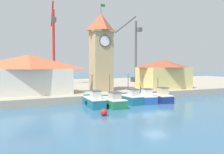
# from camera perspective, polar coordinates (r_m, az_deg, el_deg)

# --- Properties ---
(ground_plane) EXTENTS (300.00, 300.00, 0.00)m
(ground_plane) POSITION_cam_1_polar(r_m,az_deg,el_deg) (25.00, 11.27, -9.14)
(ground_plane) COLOR #386689
(quay_wharf) EXTENTS (120.00, 40.00, 1.05)m
(quay_wharf) POSITION_cam_1_polar(r_m,az_deg,el_deg) (51.02, -7.72, -2.42)
(quay_wharf) COLOR #A89E89
(quay_wharf) RESTS_ON ground
(fishing_boat_far_left) EXTENTS (2.00, 5.10, 4.10)m
(fishing_boat_far_left) POSITION_cam_1_polar(r_m,az_deg,el_deg) (28.10, -4.80, -6.21)
(fishing_boat_far_left) COLOR #196B7F
(fishing_boat_far_left) RESTS_ON ground
(fishing_boat_left_outer) EXTENTS (2.21, 4.97, 4.11)m
(fishing_boat_left_outer) POSITION_cam_1_polar(r_m,az_deg,el_deg) (28.00, -0.03, -6.35)
(fishing_boat_left_outer) COLOR #237A4C
(fishing_boat_left_outer) RESTS_ON ground
(fishing_boat_left_inner) EXTENTS (2.40, 4.31, 4.06)m
(fishing_boat_left_inner) POSITION_cam_1_polar(r_m,az_deg,el_deg) (30.46, 4.80, -5.54)
(fishing_boat_left_inner) COLOR #196B7F
(fishing_boat_left_inner) RESTS_ON ground
(fishing_boat_mid_left) EXTENTS (2.40, 4.51, 3.90)m
(fishing_boat_mid_left) POSITION_cam_1_polar(r_m,az_deg,el_deg) (31.47, 8.50, -5.34)
(fishing_boat_mid_left) COLOR #2356A8
(fishing_boat_mid_left) RESTS_ON ground
(fishing_boat_center) EXTENTS (2.34, 4.77, 3.51)m
(fishing_boat_center) POSITION_cam_1_polar(r_m,az_deg,el_deg) (32.79, 12.44, -5.03)
(fishing_boat_center) COLOR navy
(fishing_boat_center) RESTS_ON ground
(clock_tower) EXTENTS (3.70, 3.70, 14.46)m
(clock_tower) POSITION_cam_1_polar(r_m,az_deg,el_deg) (36.75, -2.86, 7.04)
(clock_tower) COLOR tan
(clock_tower) RESTS_ON quay_wharf
(warehouse_left) EXTENTS (12.38, 5.49, 5.79)m
(warehouse_left) POSITION_cam_1_polar(r_m,az_deg,el_deg) (33.93, -20.90, 0.71)
(warehouse_left) COLOR silver
(warehouse_left) RESTS_ON quay_wharf
(warehouse_right) EXTENTS (9.15, 6.47, 5.30)m
(warehouse_right) POSITION_cam_1_polar(r_m,az_deg,el_deg) (42.23, 13.26, 0.84)
(warehouse_right) COLOR #E5D17A
(warehouse_right) RESTS_ON quay_wharf
(port_crane_near) EXTENTS (3.93, 8.81, 17.35)m
(port_crane_near) POSITION_cam_1_polar(r_m,az_deg,el_deg) (58.37, 6.02, 4.98)
(port_crane_near) COLOR #353539
(port_crane_near) RESTS_ON quay_wharf
(port_crane_far) EXTENTS (2.00, 9.10, 18.56)m
(port_crane_far) POSITION_cam_1_polar(r_m,az_deg,el_deg) (50.47, -14.98, 5.60)
(port_crane_far) COLOR maroon
(port_crane_far) RESTS_ON quay_wharf
(mooring_buoy) EXTENTS (0.72, 0.72, 0.72)m
(mooring_buoy) POSITION_cam_1_polar(r_m,az_deg,el_deg) (23.06, -2.14, -9.19)
(mooring_buoy) COLOR red
(mooring_buoy) RESTS_ON ground
(dock_worker_near_tower) EXTENTS (0.34, 0.22, 1.62)m
(dock_worker_near_tower) POSITION_cam_1_polar(r_m,az_deg,el_deg) (35.37, 7.49, -2.50)
(dock_worker_near_tower) COLOR #33333D
(dock_worker_near_tower) RESTS_ON quay_wharf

